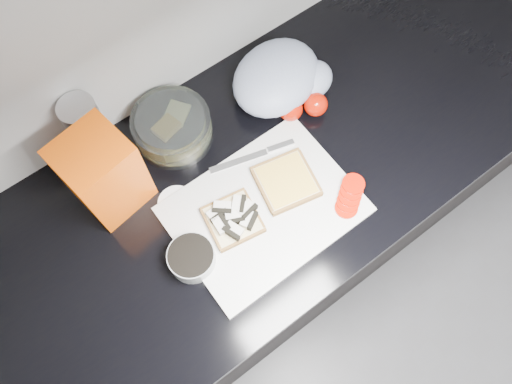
# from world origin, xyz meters

# --- Properties ---
(base_cabinet) EXTENTS (3.50, 0.60, 0.86)m
(base_cabinet) POSITION_xyz_m (0.00, 1.20, 0.43)
(base_cabinet) COLOR black
(base_cabinet) RESTS_ON ground
(countertop) EXTENTS (3.50, 0.64, 0.04)m
(countertop) POSITION_xyz_m (0.00, 1.20, 0.88)
(countertop) COLOR black
(countertop) RESTS_ON base_cabinet
(cutting_board) EXTENTS (0.40, 0.30, 0.01)m
(cutting_board) POSITION_xyz_m (-0.01, 1.11, 0.91)
(cutting_board) COLOR silver
(cutting_board) RESTS_ON countertop
(bread_left) EXTENTS (0.13, 0.13, 0.04)m
(bread_left) POSITION_xyz_m (-0.08, 1.13, 0.92)
(bread_left) COLOR beige
(bread_left) RESTS_ON cutting_board
(bread_right) EXTENTS (0.15, 0.15, 0.02)m
(bread_right) POSITION_xyz_m (0.07, 1.13, 0.92)
(bread_right) COLOR beige
(bread_right) RESTS_ON cutting_board
(tomato_slices) EXTENTS (0.11, 0.09, 0.02)m
(tomato_slices) POSITION_xyz_m (0.16, 1.02, 0.92)
(tomato_slices) COLOR #B41504
(tomato_slices) RESTS_ON cutting_board
(knife) EXTENTS (0.20, 0.07, 0.01)m
(knife) POSITION_xyz_m (0.07, 1.22, 0.92)
(knife) COLOR silver
(knife) RESTS_ON cutting_board
(seed_tub) EXTENTS (0.10, 0.10, 0.05)m
(seed_tub) POSITION_xyz_m (-0.20, 1.11, 0.93)
(seed_tub) COLOR #A1A7A6
(seed_tub) RESTS_ON countertop
(tub_lid) EXTENTS (0.09, 0.09, 0.01)m
(tub_lid) POSITION_xyz_m (-0.16, 1.24, 0.90)
(tub_lid) COLOR white
(tub_lid) RESTS_ON countertop
(glass_bowl) EXTENTS (0.18, 0.18, 0.08)m
(glass_bowl) POSITION_xyz_m (-0.07, 1.39, 0.94)
(glass_bowl) COLOR silver
(glass_bowl) RESTS_ON countertop
(bread_bag) EXTENTS (0.15, 0.15, 0.22)m
(bread_bag) POSITION_xyz_m (-0.25, 1.34, 1.01)
(bread_bag) COLOR #EB4003
(bread_bag) RESTS_ON countertop
(steel_canister) EXTENTS (0.08, 0.08, 0.19)m
(steel_canister) POSITION_xyz_m (-0.23, 1.46, 0.99)
(steel_canister) COLOR silver
(steel_canister) RESTS_ON countertop
(grocery_bag) EXTENTS (0.28, 0.24, 0.10)m
(grocery_bag) POSITION_xyz_m (0.21, 1.34, 0.95)
(grocery_bag) COLOR #9AA8BE
(grocery_bag) RESTS_ON countertop
(whole_tomatoes) EXTENTS (0.11, 0.08, 0.06)m
(whole_tomatoes) POSITION_xyz_m (0.21, 1.25, 0.93)
(whole_tomatoes) COLOR #B41504
(whole_tomatoes) RESTS_ON countertop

